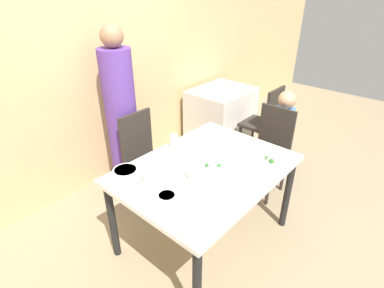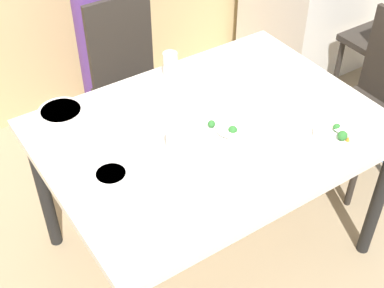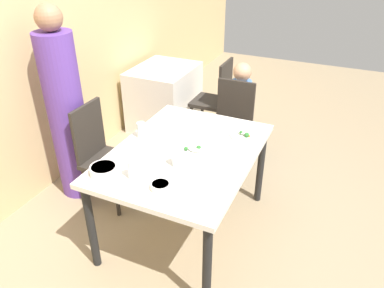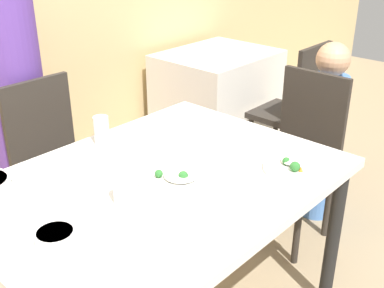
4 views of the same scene
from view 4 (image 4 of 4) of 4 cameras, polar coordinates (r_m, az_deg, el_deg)
dining_table at (r=1.87m, az=-3.87°, el=-6.25°), size 1.38×1.01×0.77m
chair_adult_spot at (r=2.60m, az=-15.78°, el=-2.47°), size 0.40×0.40×0.94m
chair_child_spot at (r=2.68m, az=12.54°, el=-1.25°), size 0.40×0.40×0.94m
person_adult at (r=2.75m, az=-20.27°, el=5.58°), size 0.32×0.32×1.73m
person_child at (r=2.89m, az=15.32°, el=0.90°), size 0.21×0.21×1.07m
plate_rice_adult at (r=1.92m, az=11.90°, el=-2.64°), size 0.24×0.24×0.06m
plate_rice_child at (r=1.79m, az=-1.93°, el=-4.23°), size 0.27×0.27×0.06m
bowl_rice_small at (r=1.53m, az=-15.88°, el=-10.58°), size 0.12×0.12×0.05m
glass_water_tall at (r=1.68m, az=-19.14°, el=-5.65°), size 0.07×0.07×0.14m
glass_water_short at (r=2.11m, az=-10.68°, el=1.59°), size 0.07×0.07×0.13m
glass_water_center at (r=1.66m, az=-8.08°, el=-5.28°), size 0.07×0.07×0.11m
napkin_folded at (r=1.49m, az=0.42°, el=-11.57°), size 0.14×0.14×0.01m
fork_steel at (r=1.98m, az=-13.49°, el=-2.24°), size 0.18×0.05×0.01m
background_table at (r=3.77m, az=2.97°, el=5.21°), size 0.84×0.68×0.75m
chair_background at (r=3.37m, az=12.10°, el=4.32°), size 0.40×0.40×0.94m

